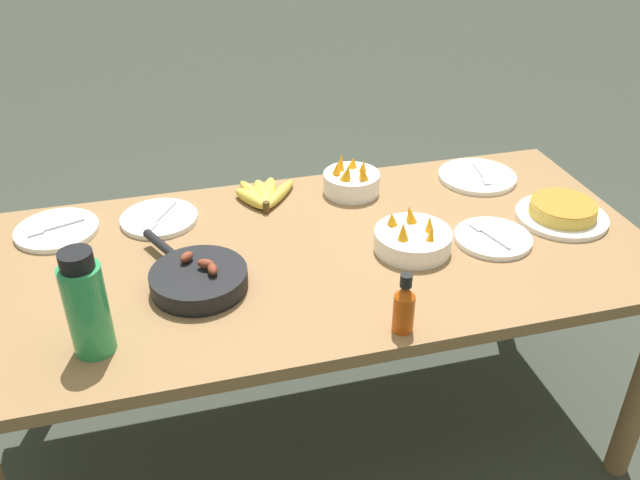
{
  "coord_description": "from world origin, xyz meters",
  "views": [
    {
      "loc": [
        -0.4,
        -1.49,
        1.72
      ],
      "look_at": [
        0.0,
        0.0,
        0.74
      ],
      "focal_mm": 38.0,
      "sensor_mm": 36.0,
      "label": 1
    }
  ],
  "objects_px": {
    "frittata_plate_center": "(562,212)",
    "hot_sauce_bottle": "(404,306)",
    "empty_plate_near_front": "(159,219)",
    "banana_bunch": "(263,195)",
    "fruit_bowl_citrus": "(412,239)",
    "skillet": "(198,278)",
    "empty_plate_mid_edge": "(477,177)",
    "empty_plate_far_left": "(493,238)",
    "water_bottle": "(87,305)",
    "empty_plate_far_right": "(57,230)",
    "fruit_bowl_mango": "(351,181)"
  },
  "relations": [
    {
      "from": "frittata_plate_center",
      "to": "hot_sauce_bottle",
      "type": "xyz_separation_m",
      "value": [
        -0.63,
        -0.35,
        0.04
      ]
    },
    {
      "from": "empty_plate_near_front",
      "to": "banana_bunch",
      "type": "bearing_deg",
      "value": 7.94
    },
    {
      "from": "fruit_bowl_citrus",
      "to": "skillet",
      "type": "bearing_deg",
      "value": -177.14
    },
    {
      "from": "skillet",
      "to": "frittata_plate_center",
      "type": "xyz_separation_m",
      "value": [
        1.06,
        0.07,
        -0.0
      ]
    },
    {
      "from": "frittata_plate_center",
      "to": "empty_plate_mid_edge",
      "type": "relative_size",
      "value": 1.06
    },
    {
      "from": "banana_bunch",
      "to": "empty_plate_far_left",
      "type": "relative_size",
      "value": 1.0
    },
    {
      "from": "empty_plate_near_front",
      "to": "empty_plate_far_left",
      "type": "height_order",
      "value": "same"
    },
    {
      "from": "skillet",
      "to": "empty_plate_mid_edge",
      "type": "relative_size",
      "value": 1.47
    },
    {
      "from": "water_bottle",
      "to": "skillet",
      "type": "bearing_deg",
      "value": 35.09
    },
    {
      "from": "banana_bunch",
      "to": "empty_plate_mid_edge",
      "type": "relative_size",
      "value": 0.86
    },
    {
      "from": "hot_sauce_bottle",
      "to": "skillet",
      "type": "bearing_deg",
      "value": 146.84
    },
    {
      "from": "empty_plate_far_right",
      "to": "fruit_bowl_citrus",
      "type": "bearing_deg",
      "value": -19.77
    },
    {
      "from": "banana_bunch",
      "to": "fruit_bowl_mango",
      "type": "bearing_deg",
      "value": -3.37
    },
    {
      "from": "skillet",
      "to": "fruit_bowl_mango",
      "type": "distance_m",
      "value": 0.64
    },
    {
      "from": "empty_plate_near_front",
      "to": "empty_plate_far_right",
      "type": "xyz_separation_m",
      "value": [
        -0.28,
        0.01,
        -0.0
      ]
    },
    {
      "from": "skillet",
      "to": "fruit_bowl_citrus",
      "type": "height_order",
      "value": "fruit_bowl_citrus"
    },
    {
      "from": "banana_bunch",
      "to": "frittata_plate_center",
      "type": "relative_size",
      "value": 0.81
    },
    {
      "from": "frittata_plate_center",
      "to": "fruit_bowl_mango",
      "type": "bearing_deg",
      "value": 149.65
    },
    {
      "from": "skillet",
      "to": "empty_plate_far_left",
      "type": "xyz_separation_m",
      "value": [
        0.81,
        0.01,
        -0.02
      ]
    },
    {
      "from": "empty_plate_near_front",
      "to": "fruit_bowl_citrus",
      "type": "relative_size",
      "value": 1.06
    },
    {
      "from": "empty_plate_mid_edge",
      "to": "frittata_plate_center",
      "type": "bearing_deg",
      "value": -67.86
    },
    {
      "from": "banana_bunch",
      "to": "fruit_bowl_mango",
      "type": "relative_size",
      "value": 1.22
    },
    {
      "from": "empty_plate_near_front",
      "to": "water_bottle",
      "type": "distance_m",
      "value": 0.57
    },
    {
      "from": "empty_plate_far_right",
      "to": "empty_plate_near_front",
      "type": "bearing_deg",
      "value": -1.82
    },
    {
      "from": "fruit_bowl_citrus",
      "to": "water_bottle",
      "type": "distance_m",
      "value": 0.85
    },
    {
      "from": "empty_plate_far_right",
      "to": "empty_plate_far_left",
      "type": "bearing_deg",
      "value": -16.92
    },
    {
      "from": "fruit_bowl_mango",
      "to": "hot_sauce_bottle",
      "type": "relative_size",
      "value": 1.15
    },
    {
      "from": "empty_plate_near_front",
      "to": "skillet",
      "type": "bearing_deg",
      "value": -78.12
    },
    {
      "from": "hot_sauce_bottle",
      "to": "fruit_bowl_citrus",
      "type": "bearing_deg",
      "value": 64.99
    },
    {
      "from": "water_bottle",
      "to": "hot_sauce_bottle",
      "type": "relative_size",
      "value": 1.67
    },
    {
      "from": "empty_plate_near_front",
      "to": "empty_plate_mid_edge",
      "type": "height_order",
      "value": "same"
    },
    {
      "from": "fruit_bowl_mango",
      "to": "empty_plate_mid_edge",
      "type": "bearing_deg",
      "value": -2.54
    },
    {
      "from": "empty_plate_mid_edge",
      "to": "fruit_bowl_mango",
      "type": "distance_m",
      "value": 0.42
    },
    {
      "from": "empty_plate_far_left",
      "to": "water_bottle",
      "type": "relative_size",
      "value": 0.83
    },
    {
      "from": "empty_plate_mid_edge",
      "to": "banana_bunch",
      "type": "bearing_deg",
      "value": 177.13
    },
    {
      "from": "skillet",
      "to": "fruit_bowl_citrus",
      "type": "xyz_separation_m",
      "value": [
        0.58,
        0.03,
        0.0
      ]
    },
    {
      "from": "frittata_plate_center",
      "to": "empty_plate_far_right",
      "type": "xyz_separation_m",
      "value": [
        -1.42,
        0.3,
        -0.02
      ]
    },
    {
      "from": "hot_sauce_bottle",
      "to": "water_bottle",
      "type": "bearing_deg",
      "value": 170.71
    },
    {
      "from": "banana_bunch",
      "to": "empty_plate_near_front",
      "type": "distance_m",
      "value": 0.32
    },
    {
      "from": "skillet",
      "to": "empty_plate_far_right",
      "type": "xyz_separation_m",
      "value": [
        -0.36,
        0.37,
        -0.02
      ]
    },
    {
      "from": "frittata_plate_center",
      "to": "empty_plate_mid_edge",
      "type": "height_order",
      "value": "frittata_plate_center"
    },
    {
      "from": "empty_plate_far_left",
      "to": "empty_plate_far_right",
      "type": "height_order",
      "value": "same"
    },
    {
      "from": "empty_plate_far_left",
      "to": "banana_bunch",
      "type": "bearing_deg",
      "value": 145.6
    },
    {
      "from": "banana_bunch",
      "to": "frittata_plate_center",
      "type": "xyz_separation_m",
      "value": [
        0.82,
        -0.33,
        0.0
      ]
    },
    {
      "from": "skillet",
      "to": "empty_plate_near_front",
      "type": "relative_size",
      "value": 1.65
    },
    {
      "from": "skillet",
      "to": "fruit_bowl_mango",
      "type": "bearing_deg",
      "value": -78.65
    },
    {
      "from": "skillet",
      "to": "frittata_plate_center",
      "type": "height_order",
      "value": "skillet"
    },
    {
      "from": "hot_sauce_bottle",
      "to": "frittata_plate_center",
      "type": "bearing_deg",
      "value": 29.17
    },
    {
      "from": "frittata_plate_center",
      "to": "empty_plate_mid_edge",
      "type": "bearing_deg",
      "value": 112.14
    },
    {
      "from": "skillet",
      "to": "fruit_bowl_mango",
      "type": "relative_size",
      "value": 2.09
    }
  ]
}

